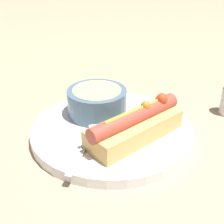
# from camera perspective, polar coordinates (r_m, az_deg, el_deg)

# --- Properties ---
(ground_plane) EXTENTS (4.00, 4.00, 0.00)m
(ground_plane) POSITION_cam_1_polar(r_m,az_deg,el_deg) (0.52, -0.00, -4.21)
(ground_plane) COLOR tan
(dinner_plate) EXTENTS (0.26, 0.26, 0.02)m
(dinner_plate) POSITION_cam_1_polar(r_m,az_deg,el_deg) (0.52, -0.00, -3.44)
(dinner_plate) COLOR white
(dinner_plate) RESTS_ON ground_plane
(hot_dog) EXTENTS (0.17, 0.09, 0.06)m
(hot_dog) POSITION_cam_1_polar(r_m,az_deg,el_deg) (0.47, 4.33, -2.40)
(hot_dog) COLOR #DBAD60
(hot_dog) RESTS_ON dinner_plate
(soup_bowl) EXTENTS (0.10, 0.10, 0.05)m
(soup_bowl) POSITION_cam_1_polar(r_m,az_deg,el_deg) (0.54, -2.37, 2.18)
(soup_bowl) COLOR slate
(soup_bowl) RESTS_ON dinner_plate
(spoon) EXTENTS (0.12, 0.12, 0.01)m
(spoon) POSITION_cam_1_polar(r_m,az_deg,el_deg) (0.49, -3.64, -3.79)
(spoon) COLOR #B7B7BC
(spoon) RESTS_ON dinner_plate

